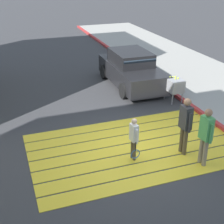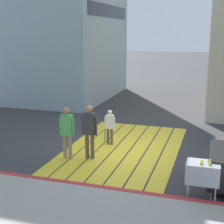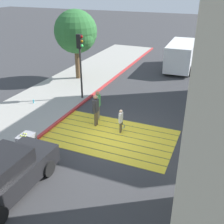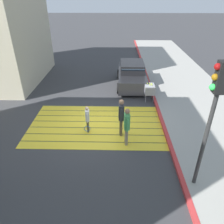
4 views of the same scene
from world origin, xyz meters
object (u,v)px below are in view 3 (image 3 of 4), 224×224
at_px(tennis_ball_cart, 26,140).
at_px(pedestrian_adult_trailing, 96,108).
at_px(pedestrian_adult_lead, 98,103).
at_px(traffic_light_corner, 80,54).
at_px(street_tree, 77,33).
at_px(van_down_street, 181,55).
at_px(pedestrian_child_with_racket, 121,120).
at_px(car_parked_near_curb, 5,175).
at_px(water_bottle, 33,101).

height_order(tennis_ball_cart, pedestrian_adult_trailing, pedestrian_adult_trailing).
relative_size(pedestrian_adult_lead, pedestrian_adult_trailing, 0.97).
xyz_separation_m(traffic_light_corner, street_tree, (-2.19, 3.46, 0.59)).
bearing_deg(van_down_street, pedestrian_child_with_racket, -93.67).
bearing_deg(tennis_ball_cart, pedestrian_adult_trailing, 64.55).
height_order(tennis_ball_cart, pedestrian_child_with_racket, pedestrian_child_with_racket).
bearing_deg(pedestrian_child_with_racket, pedestrian_adult_lead, 153.11).
bearing_deg(pedestrian_adult_trailing, pedestrian_adult_lead, 107.53).
distance_m(street_tree, pedestrian_adult_lead, 7.59).
bearing_deg(van_down_street, tennis_ball_cart, -104.23).
height_order(car_parked_near_curb, traffic_light_corner, traffic_light_corner).
bearing_deg(street_tree, water_bottle, -92.84).
bearing_deg(tennis_ball_cart, street_tree, 106.16).
bearing_deg(pedestrian_adult_trailing, street_tree, 126.01).
height_order(street_tree, water_bottle, street_tree).
bearing_deg(water_bottle, tennis_ball_cart, -55.06).
bearing_deg(tennis_ball_cart, van_down_street, 75.77).
xyz_separation_m(tennis_ball_cart, pedestrian_adult_lead, (1.50, 4.28, 0.30)).
height_order(street_tree, pedestrian_adult_trailing, street_tree).
xyz_separation_m(van_down_street, street_tree, (-6.89, -5.94, 2.35)).
height_order(van_down_street, pedestrian_adult_trailing, van_down_street).
height_order(traffic_light_corner, water_bottle, traffic_light_corner).
distance_m(van_down_street, pedestrian_adult_lead, 11.83).
distance_m(street_tree, pedestrian_adult_trailing, 8.22).
height_order(street_tree, pedestrian_adult_lead, street_tree).
xyz_separation_m(traffic_light_corner, pedestrian_adult_lead, (2.17, -2.16, -2.04)).
xyz_separation_m(street_tree, pedestrian_adult_trailing, (4.58, -6.31, -2.60)).
bearing_deg(pedestrian_adult_lead, water_bottle, 177.42).
relative_size(traffic_light_corner, tennis_ball_cart, 4.17).
bearing_deg(street_tree, car_parked_near_curb, -72.82).
bearing_deg(pedestrian_child_with_racket, car_parked_near_curb, -112.15).
xyz_separation_m(van_down_street, pedestrian_adult_trailing, (-2.31, -12.24, -0.25)).
distance_m(traffic_light_corner, street_tree, 4.13).
xyz_separation_m(van_down_street, traffic_light_corner, (-4.70, -9.39, 1.76)).
distance_m(van_down_street, traffic_light_corner, 10.65).
bearing_deg(street_tree, pedestrian_adult_trailing, -53.99).
bearing_deg(traffic_light_corner, pedestrian_child_with_racket, -37.94).
distance_m(tennis_ball_cart, pedestrian_child_with_racket, 4.69).
relative_size(street_tree, tennis_ball_cart, 5.23).
xyz_separation_m(van_down_street, water_bottle, (-7.16, -11.35, -1.05)).
distance_m(tennis_ball_cart, pedestrian_adult_trailing, 4.00).
height_order(car_parked_near_curb, van_down_street, van_down_street).
relative_size(street_tree, pedestrian_child_with_racket, 4.09).
distance_m(van_down_street, water_bottle, 13.46).
relative_size(tennis_ball_cart, pedestrian_adult_lead, 0.60).
relative_size(car_parked_near_curb, water_bottle, 19.61).
xyz_separation_m(traffic_light_corner, pedestrian_child_with_racket, (3.90, -3.04, -2.30)).
distance_m(traffic_light_corner, tennis_ball_cart, 6.89).
relative_size(traffic_light_corner, water_bottle, 19.27).
bearing_deg(pedestrian_adult_lead, traffic_light_corner, 135.12).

